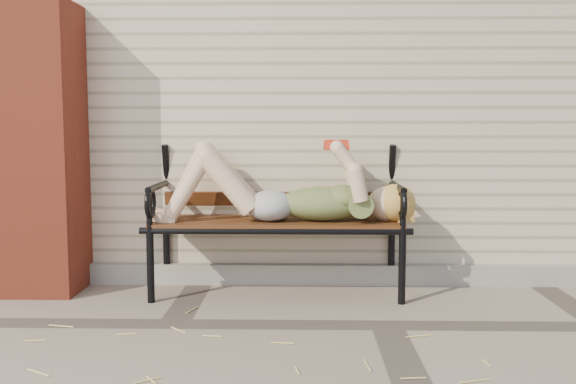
{
  "coord_description": "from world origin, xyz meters",
  "views": [
    {
      "loc": [
        -0.5,
        -3.65,
        1.15
      ],
      "look_at": [
        -0.59,
        0.57,
        0.72
      ],
      "focal_mm": 40.0,
      "sensor_mm": 36.0,
      "label": 1
    }
  ],
  "objects": [
    {
      "name": "house_wall",
      "position": [
        0.0,
        3.0,
        1.5
      ],
      "size": [
        8.0,
        4.0,
        3.0
      ],
      "primitive_type": "cube",
      "color": "beige",
      "rests_on": "ground"
    },
    {
      "name": "foundation_strip",
      "position": [
        0.0,
        0.97,
        0.07
      ],
      "size": [
        8.0,
        0.1,
        0.15
      ],
      "primitive_type": "cube",
      "color": "#9A958B",
      "rests_on": "ground"
    },
    {
      "name": "brick_pillar",
      "position": [
        -2.3,
        0.75,
        1.0
      ],
      "size": [
        0.5,
        0.5,
        2.0
      ],
      "primitive_type": "cube",
      "color": "#A43A25",
      "rests_on": "ground"
    },
    {
      "name": "straw_scatter",
      "position": [
        -0.75,
        -0.57,
        0.01
      ],
      "size": [
        3.0,
        1.65,
        0.01
      ],
      "color": "#E2CA6E",
      "rests_on": "ground"
    },
    {
      "name": "ground",
      "position": [
        0.0,
        0.0,
        0.0
      ],
      "size": [
        80.0,
        80.0,
        0.0
      ],
      "primitive_type": "plane",
      "color": "gray",
      "rests_on": "ground"
    },
    {
      "name": "garden_bench",
      "position": [
        -0.67,
        0.83,
        0.68
      ],
      "size": [
        1.87,
        0.74,
        1.21
      ],
      "color": "black",
      "rests_on": "ground"
    },
    {
      "name": "reading_woman",
      "position": [
        -0.65,
        0.68,
        0.72
      ],
      "size": [
        1.76,
        0.4,
        0.55
      ],
      "color": "#093A45",
      "rests_on": "ground"
    }
  ]
}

